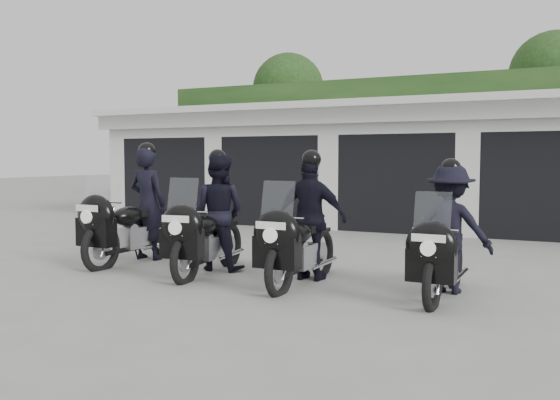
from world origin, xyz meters
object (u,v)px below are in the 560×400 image
at_px(police_bike_b, 212,219).
at_px(police_bike_a, 135,213).
at_px(police_bike_c, 306,225).
at_px(police_bike_d, 447,235).

bearing_deg(police_bike_b, police_bike_a, 168.26).
bearing_deg(police_bike_c, police_bike_b, 177.34).
bearing_deg(police_bike_c, police_bike_a, 175.63).
bearing_deg(police_bike_d, police_bike_c, -177.01).
bearing_deg(police_bike_b, police_bike_d, -5.86).
distance_m(police_bike_b, police_bike_d, 3.34).
height_order(police_bike_b, police_bike_c, police_bike_b).
distance_m(police_bike_a, police_bike_b, 1.57).
xyz_separation_m(police_bike_c, police_bike_d, (1.83, 0.05, -0.05)).
bearing_deg(police_bike_a, police_bike_d, -0.20).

